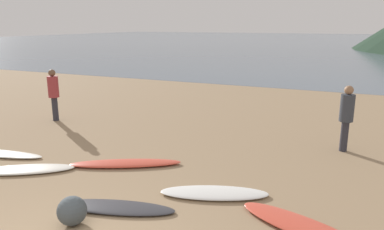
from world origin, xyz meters
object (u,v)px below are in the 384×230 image
at_px(surfboard_5, 302,226).
at_px(surfboard_2, 125,163).
at_px(person_0, 347,113).
at_px(beach_rock_near, 72,211).
at_px(surfboard_3, 116,207).
at_px(person_1, 53,91).
at_px(surfboard_4, 214,193).
at_px(surfboard_1, 24,169).

bearing_deg(surfboard_5, surfboard_2, -175.38).
relative_size(person_0, beach_rock_near, 3.53).
xyz_separation_m(surfboard_3, beach_rock_near, (-0.33, -0.65, 0.19)).
bearing_deg(surfboard_5, person_1, 177.26).
xyz_separation_m(surfboard_2, surfboard_4, (2.24, -0.56, -0.01)).
xyz_separation_m(surfboard_2, person_1, (-4.13, 2.34, 0.90)).
bearing_deg(surfboard_2, beach_rock_near, -102.60).
xyz_separation_m(surfboard_5, person_0, (0.42, 3.98, 0.88)).
bearing_deg(surfboard_3, surfboard_5, -3.56).
xyz_separation_m(surfboard_1, surfboard_2, (1.74, 1.12, 0.01)).
height_order(surfboard_4, beach_rock_near, beach_rock_near).
bearing_deg(person_0, surfboard_2, -149.64).
xyz_separation_m(surfboard_3, surfboard_4, (1.30, 1.13, 0.01)).
distance_m(surfboard_3, person_1, 6.54).
height_order(person_0, person_1, person_1).
xyz_separation_m(person_0, person_1, (-8.38, -0.54, 0.02)).
height_order(surfboard_2, surfboard_3, surfboard_2).
bearing_deg(surfboard_4, surfboard_1, 167.87).
distance_m(person_1, beach_rock_near, 6.71).
height_order(surfboard_2, person_1, person_1).
distance_m(surfboard_1, surfboard_2, 2.07).
distance_m(surfboard_2, beach_rock_near, 2.43).
bearing_deg(beach_rock_near, surfboard_3, 63.23).
relative_size(surfboard_4, person_0, 1.22).
bearing_deg(surfboard_3, person_0, 38.92).
bearing_deg(surfboard_4, beach_rock_near, -152.49).
distance_m(surfboard_4, person_0, 4.09).
bearing_deg(person_1, surfboard_1, 176.71).
relative_size(person_1, beach_rock_near, 3.59).
height_order(person_0, beach_rock_near, person_0).
relative_size(surfboard_3, person_0, 1.26).
bearing_deg(person_1, person_0, -124.20).
bearing_deg(person_1, surfboard_5, -151.29).
height_order(surfboard_1, person_1, person_1).
bearing_deg(beach_rock_near, surfboard_2, 104.55).
bearing_deg(person_0, surfboard_3, -129.69).
height_order(surfboard_4, person_0, person_0).
xyz_separation_m(surfboard_1, surfboard_3, (2.68, -0.58, -0.00)).
bearing_deg(surfboard_5, surfboard_1, -159.19).
distance_m(surfboard_3, surfboard_5, 2.95).
height_order(surfboard_1, surfboard_4, surfboard_4).
bearing_deg(surfboard_2, person_1, 123.31).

